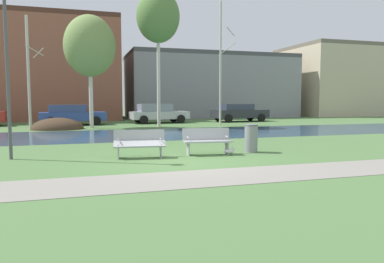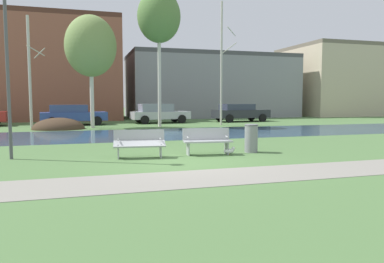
{
  "view_description": "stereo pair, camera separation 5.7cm",
  "coord_description": "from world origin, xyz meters",
  "px_view_note": "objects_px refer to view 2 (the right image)",
  "views": [
    {
      "loc": [
        -2.82,
        -10.28,
        1.84
      ],
      "look_at": [
        0.71,
        1.43,
        0.75
      ],
      "focal_mm": 34.11,
      "sensor_mm": 36.0,
      "label": 1
    },
    {
      "loc": [
        -2.77,
        -10.3,
        1.84
      ],
      "look_at": [
        0.71,
        1.43,
        0.75
      ],
      "focal_mm": 34.11,
      "sensor_mm": 36.0,
      "label": 2
    }
  ],
  "objects_px": {
    "bench_right": "(207,140)",
    "parked_hatch_third_silver": "(159,113)",
    "bench_left": "(139,143)",
    "streetlamp": "(6,25)",
    "seagull": "(229,151)",
    "parked_wagon_fourth_dark": "(240,112)",
    "trash_bin": "(251,138)",
    "parked_sedan_second_blue": "(72,114)"
  },
  "relations": [
    {
      "from": "streetlamp",
      "to": "parked_hatch_third_silver",
      "type": "relative_size",
      "value": 1.35
    },
    {
      "from": "bench_right",
      "to": "trash_bin",
      "type": "bearing_deg",
      "value": 2.25
    },
    {
      "from": "bench_right",
      "to": "parked_hatch_third_silver",
      "type": "bearing_deg",
      "value": 84.26
    },
    {
      "from": "trash_bin",
      "to": "seagull",
      "type": "height_order",
      "value": "trash_bin"
    },
    {
      "from": "parked_wagon_fourth_dark",
      "to": "seagull",
      "type": "bearing_deg",
      "value": -115.05
    },
    {
      "from": "bench_left",
      "to": "bench_right",
      "type": "distance_m",
      "value": 2.25
    },
    {
      "from": "bench_right",
      "to": "streetlamp",
      "type": "xyz_separation_m",
      "value": [
        -6.08,
        0.83,
        3.56
      ]
    },
    {
      "from": "trash_bin",
      "to": "streetlamp",
      "type": "xyz_separation_m",
      "value": [
        -7.71,
        0.76,
        3.53
      ]
    },
    {
      "from": "trash_bin",
      "to": "parked_wagon_fourth_dark",
      "type": "distance_m",
      "value": 17.52
    },
    {
      "from": "bench_right",
      "to": "seagull",
      "type": "distance_m",
      "value": 0.81
    },
    {
      "from": "bench_right",
      "to": "parked_wagon_fourth_dark",
      "type": "xyz_separation_m",
      "value": [
        8.39,
        16.22,
        0.3
      ]
    },
    {
      "from": "seagull",
      "to": "parked_sedan_second_blue",
      "type": "distance_m",
      "value": 16.97
    },
    {
      "from": "seagull",
      "to": "parked_wagon_fourth_dark",
      "type": "bearing_deg",
      "value": 64.95
    },
    {
      "from": "trash_bin",
      "to": "parked_sedan_second_blue",
      "type": "height_order",
      "value": "parked_sedan_second_blue"
    },
    {
      "from": "bench_right",
      "to": "parked_sedan_second_blue",
      "type": "height_order",
      "value": "parked_sedan_second_blue"
    },
    {
      "from": "seagull",
      "to": "parked_hatch_third_silver",
      "type": "bearing_deg",
      "value": 86.73
    },
    {
      "from": "seagull",
      "to": "streetlamp",
      "type": "distance_m",
      "value": 7.89
    },
    {
      "from": "streetlamp",
      "to": "parked_wagon_fourth_dark",
      "type": "relative_size",
      "value": 1.3
    },
    {
      "from": "streetlamp",
      "to": "parked_wagon_fourth_dark",
      "type": "bearing_deg",
      "value": 46.77
    },
    {
      "from": "parked_wagon_fourth_dark",
      "to": "parked_hatch_third_silver",
      "type": "bearing_deg",
      "value": 179.59
    },
    {
      "from": "seagull",
      "to": "parked_wagon_fourth_dark",
      "type": "xyz_separation_m",
      "value": [
        7.7,
        16.47,
        0.64
      ]
    },
    {
      "from": "bench_right",
      "to": "streetlamp",
      "type": "relative_size",
      "value": 0.27
    },
    {
      "from": "bench_left",
      "to": "trash_bin",
      "type": "height_order",
      "value": "trash_bin"
    },
    {
      "from": "parked_hatch_third_silver",
      "to": "parked_wagon_fourth_dark",
      "type": "xyz_separation_m",
      "value": [
        6.76,
        -0.05,
        -0.01
      ]
    },
    {
      "from": "bench_left",
      "to": "seagull",
      "type": "distance_m",
      "value": 2.98
    },
    {
      "from": "bench_left",
      "to": "parked_sedan_second_blue",
      "type": "height_order",
      "value": "parked_sedan_second_blue"
    },
    {
      "from": "seagull",
      "to": "streetlamp",
      "type": "xyz_separation_m",
      "value": [
        -6.77,
        1.07,
        3.9
      ]
    },
    {
      "from": "bench_left",
      "to": "bench_right",
      "type": "height_order",
      "value": "same"
    },
    {
      "from": "streetlamp",
      "to": "bench_right",
      "type": "bearing_deg",
      "value": -7.73
    },
    {
      "from": "seagull",
      "to": "parked_wagon_fourth_dark",
      "type": "relative_size",
      "value": 0.09
    },
    {
      "from": "bench_right",
      "to": "trash_bin",
      "type": "xyz_separation_m",
      "value": [
        1.63,
        0.06,
        0.03
      ]
    },
    {
      "from": "bench_left",
      "to": "parked_wagon_fourth_dark",
      "type": "xyz_separation_m",
      "value": [
        10.65,
        16.22,
        0.3
      ]
    },
    {
      "from": "bench_right",
      "to": "parked_wagon_fourth_dark",
      "type": "distance_m",
      "value": 18.27
    },
    {
      "from": "trash_bin",
      "to": "bench_right",
      "type": "bearing_deg",
      "value": -177.75
    },
    {
      "from": "streetlamp",
      "to": "parked_hatch_third_silver",
      "type": "height_order",
      "value": "streetlamp"
    },
    {
      "from": "bench_left",
      "to": "seagull",
      "type": "relative_size",
      "value": 3.79
    },
    {
      "from": "bench_left",
      "to": "bench_right",
      "type": "xyz_separation_m",
      "value": [
        2.25,
        0.0,
        0.0
      ]
    },
    {
      "from": "parked_hatch_third_silver",
      "to": "trash_bin",
      "type": "bearing_deg",
      "value": -90.02
    },
    {
      "from": "bench_right",
      "to": "parked_sedan_second_blue",
      "type": "distance_m",
      "value": 16.51
    },
    {
      "from": "bench_right",
      "to": "trash_bin",
      "type": "relative_size",
      "value": 1.69
    },
    {
      "from": "streetlamp",
      "to": "parked_sedan_second_blue",
      "type": "height_order",
      "value": "streetlamp"
    },
    {
      "from": "trash_bin",
      "to": "streetlamp",
      "type": "relative_size",
      "value": 0.16
    }
  ]
}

